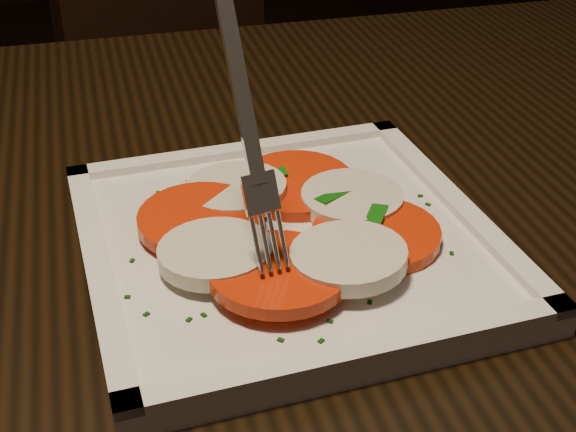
# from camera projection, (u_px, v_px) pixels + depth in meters

# --- Properties ---
(table) EXTENTS (1.29, 0.93, 0.75)m
(table) POSITION_uv_depth(u_px,v_px,m) (365.00, 300.00, 0.65)
(table) COLOR black
(table) RESTS_ON ground
(chair) EXTENTS (0.53, 0.53, 0.93)m
(chair) POSITION_uv_depth(u_px,v_px,m) (201.00, 64.00, 1.41)
(chair) COLOR black
(chair) RESTS_ON ground
(plate) EXTENTS (0.27, 0.27, 0.01)m
(plate) POSITION_uv_depth(u_px,v_px,m) (288.00, 245.00, 0.52)
(plate) COLOR white
(plate) RESTS_ON table
(caprese_salad) EXTENTS (0.22, 0.20, 0.02)m
(caprese_salad) POSITION_uv_depth(u_px,v_px,m) (288.00, 224.00, 0.52)
(caprese_salad) COLOR red
(caprese_salad) RESTS_ON plate
(fork) EXTENTS (0.04, 0.08, 0.17)m
(fork) POSITION_uv_depth(u_px,v_px,m) (237.00, 103.00, 0.45)
(fork) COLOR white
(fork) RESTS_ON caprese_salad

